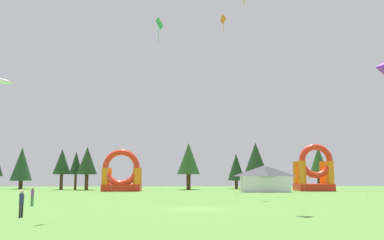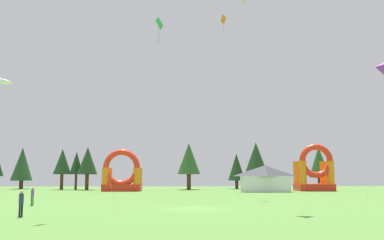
{
  "view_description": "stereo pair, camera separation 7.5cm",
  "coord_description": "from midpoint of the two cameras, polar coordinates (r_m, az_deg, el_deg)",
  "views": [
    {
      "loc": [
        -1.73,
        -34.56,
        2.87
      ],
      "look_at": [
        0.0,
        8.32,
        8.35
      ],
      "focal_mm": 39.22,
      "sensor_mm": 36.0,
      "label": 1
    },
    {
      "loc": [
        -1.66,
        -34.56,
        2.87
      ],
      "look_at": [
        0.0,
        8.32,
        8.35
      ],
      "focal_mm": 39.22,
      "sensor_mm": 36.0,
      "label": 2
    }
  ],
  "objects": [
    {
      "name": "kite_purple_delta",
      "position": [
        42.83,
        24.41,
        6.48
      ],
      "size": [
        1.88,
        4.26,
        13.45
      ],
      "color": "purple",
      "rests_on": "ground_plane"
    },
    {
      "name": "person_left_edge",
      "position": [
        30.41,
        -22.24,
        -10.16
      ],
      "size": [
        0.42,
        0.42,
        1.77
      ],
      "rotation": [
        0.0,
        0.0,
        0.96
      ],
      "color": "black",
      "rests_on": "ground_plane"
    },
    {
      "name": "tree_row_4",
      "position": [
        77.61,
        -15.51,
        -5.69
      ],
      "size": [
        2.33,
        2.33,
        6.76
      ],
      "color": "#4C331E",
      "rests_on": "ground_plane"
    },
    {
      "name": "inflatable_orange_dome",
      "position": [
        73.28,
        16.27,
        -6.98
      ],
      "size": [
        5.87,
        4.45,
        7.73
      ],
      "color": "red",
      "rests_on": "ground_plane"
    },
    {
      "name": "kite_white_parafoil",
      "position": [
        60.87,
        -24.45,
        4.82
      ],
      "size": [
        6.94,
        1.41,
        15.6
      ],
      "color": "white",
      "rests_on": "ground_plane"
    },
    {
      "name": "tree_row_7",
      "position": [
        79.56,
        6.0,
        -6.39
      ],
      "size": [
        3.21,
        3.21,
        6.57
      ],
      "color": "#4C331E",
      "rests_on": "ground_plane"
    },
    {
      "name": "kite_green_diamond",
      "position": [
        53.41,
        -4.64,
        12.68
      ],
      "size": [
        7.45,
        2.47,
        21.85
      ],
      "color": "green",
      "rests_on": "ground_plane"
    },
    {
      "name": "ground_plane",
      "position": [
        34.72,
        0.5,
        -12.01
      ],
      "size": [
        120.0,
        120.0,
        0.0
      ],
      "primitive_type": "plane",
      "color": "#548438"
    },
    {
      "name": "tree_row_2",
      "position": [
        84.73,
        -22.18,
        -5.57
      ],
      "size": [
        3.93,
        3.93,
        7.69
      ],
      "color": "#4C331E",
      "rests_on": "ground_plane"
    },
    {
      "name": "tree_row_5",
      "position": [
        76.22,
        -14.1,
        -5.43
      ],
      "size": [
        3.54,
        3.54,
        7.51
      ],
      "color": "#4C331E",
      "rests_on": "ground_plane"
    },
    {
      "name": "person_far_side",
      "position": [
        40.72,
        -20.93,
        -9.49
      ],
      "size": [
        0.34,
        0.34,
        1.62
      ],
      "rotation": [
        0.0,
        0.0,
        6.02
      ],
      "color": "#33723F",
      "rests_on": "ground_plane"
    },
    {
      "name": "tree_row_8",
      "position": [
        79.73,
        8.63,
        -5.57
      ],
      "size": [
        5.13,
        5.13,
        8.67
      ],
      "color": "#4C331E",
      "rests_on": "ground_plane"
    },
    {
      "name": "kite_orange_diamond",
      "position": [
        70.2,
        4.34,
        13.27
      ],
      "size": [
        2.08,
        4.83,
        28.31
      ],
      "color": "orange",
      "rests_on": "ground_plane"
    },
    {
      "name": "tree_row_3",
      "position": [
        78.57,
        -17.29,
        -5.46
      ],
      "size": [
        3.14,
        3.14,
        7.23
      ],
      "color": "#4C331E",
      "rests_on": "ground_plane"
    },
    {
      "name": "tree_row_6",
      "position": [
        75.57,
        -0.5,
        -5.31
      ],
      "size": [
        4.1,
        4.1,
        8.33
      ],
      "color": "#4C331E",
      "rests_on": "ground_plane"
    },
    {
      "name": "tree_row_9",
      "position": [
        84.42,
        16.81,
        -5.52
      ],
      "size": [
        3.92,
        3.92,
        8.01
      ],
      "color": "#4C331E",
      "rests_on": "ground_plane"
    },
    {
      "name": "festival_tent",
      "position": [
        66.73,
        9.82,
        -7.87
      ],
      "size": [
        7.23,
        3.34,
        4.11
      ],
      "color": "silver",
      "rests_on": "ground_plane"
    },
    {
      "name": "inflatable_blue_arch",
      "position": [
        70.18,
        -9.58,
        -7.62
      ],
      "size": [
        6.24,
        4.21,
        6.78
      ],
      "color": "red",
      "rests_on": "ground_plane"
    }
  ]
}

